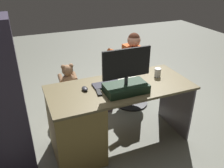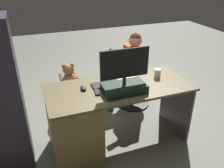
# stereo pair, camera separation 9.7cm
# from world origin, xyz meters

# --- Properties ---
(ground_plane) EXTENTS (10.00, 10.00, 0.00)m
(ground_plane) POSITION_xyz_m (0.00, 0.00, 0.00)
(ground_plane) COLOR #66685C
(desk) EXTENTS (1.57, 0.69, 0.75)m
(desk) POSITION_xyz_m (0.42, 0.37, 0.40)
(desk) COLOR brown
(desk) RESTS_ON ground_plane
(monitor) EXTENTS (0.50, 0.25, 0.46)m
(monitor) POSITION_xyz_m (-0.00, 0.50, 0.88)
(monitor) COLOR black
(monitor) RESTS_ON desk
(keyboard) EXTENTS (0.42, 0.14, 0.02)m
(keyboard) POSITION_xyz_m (0.07, 0.29, 0.76)
(keyboard) COLOR black
(keyboard) RESTS_ON desk
(computer_mouse) EXTENTS (0.06, 0.10, 0.04)m
(computer_mouse) POSITION_xyz_m (0.38, 0.31, 0.77)
(computer_mouse) COLOR #252429
(computer_mouse) RESTS_ON desk
(cup) EXTENTS (0.07, 0.07, 0.10)m
(cup) POSITION_xyz_m (-0.50, 0.31, 0.80)
(cup) COLOR white
(cup) RESTS_ON desk
(tv_remote) EXTENTS (0.07, 0.15, 0.02)m
(tv_remote) POSITION_xyz_m (0.26, 0.41, 0.76)
(tv_remote) COLOR black
(tv_remote) RESTS_ON desk
(notebook_binder) EXTENTS (0.25, 0.32, 0.02)m
(notebook_binder) POSITION_xyz_m (-0.12, 0.37, 0.76)
(notebook_binder) COLOR beige
(notebook_binder) RESTS_ON desk
(office_chair_teddy) EXTENTS (0.50, 0.50, 0.43)m
(office_chair_teddy) POSITION_xyz_m (0.40, -0.42, 0.24)
(office_chair_teddy) COLOR black
(office_chair_teddy) RESTS_ON ground_plane
(teddy_bear) EXTENTS (0.24, 0.24, 0.34)m
(teddy_bear) POSITION_xyz_m (0.40, -0.44, 0.58)
(teddy_bear) COLOR #956D4D
(teddy_bear) RESTS_ON office_chair_teddy
(visitor_chair) EXTENTS (0.50, 0.50, 0.43)m
(visitor_chair) POSITION_xyz_m (-0.53, -0.36, 0.25)
(visitor_chair) COLOR black
(visitor_chair) RESTS_ON ground_plane
(person) EXTENTS (0.55, 0.50, 1.10)m
(person) POSITION_xyz_m (-0.44, -0.37, 0.64)
(person) COLOR #C45A2A
(person) RESTS_ON ground_plane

